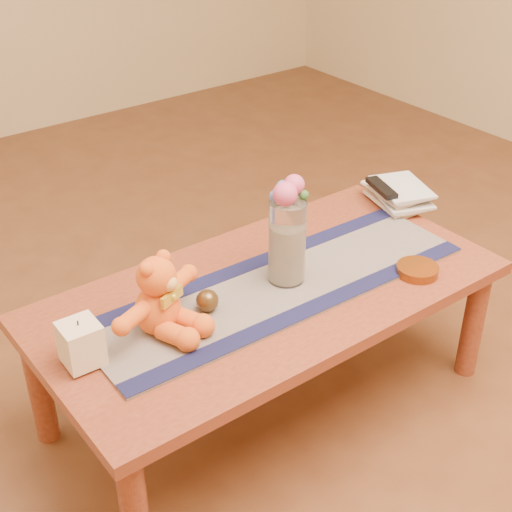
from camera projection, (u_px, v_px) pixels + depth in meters
floor at (268, 401)px, 2.41m from camera, size 5.50×5.50×0.00m
coffee_table_top at (269, 293)px, 2.19m from camera, size 1.40×0.70×0.04m
table_leg_fr at (473, 323)px, 2.44m from camera, size 0.07×0.07×0.41m
table_leg_bl at (39, 385)px, 2.17m from camera, size 0.07×0.07×0.41m
table_leg_br at (353, 251)px, 2.83m from camera, size 0.07×0.07×0.41m
persian_runner at (281, 286)px, 2.18m from camera, size 1.21×0.38×0.01m
runner_border_near at (312, 308)px, 2.07m from camera, size 1.20×0.09×0.00m
runner_border_far at (252, 264)px, 2.27m from camera, size 1.20×0.09×0.00m
teddy_bear at (156, 294)px, 1.94m from camera, size 0.39×0.36×0.21m
pillar_candle at (81, 343)px, 1.84m from camera, size 0.10×0.10×0.12m
candle_wick at (78, 323)px, 1.81m from camera, size 0.00×0.00×0.01m
glass_vase at (287, 242)px, 2.14m from camera, size 0.11×0.11×0.26m
potpourri_fill at (287, 253)px, 2.16m from camera, size 0.09×0.09×0.18m
rose_left at (285, 194)px, 2.03m from camera, size 0.07×0.07×0.07m
rose_right at (294, 185)px, 2.06m from camera, size 0.06×0.06×0.06m
blue_flower_back at (283, 188)px, 2.08m from camera, size 0.04×0.04×0.04m
blue_flower_side at (275, 196)px, 2.05m from camera, size 0.04×0.04×0.04m
leaf_sprig at (304, 195)px, 2.06m from camera, size 0.03×0.03×0.03m
bronze_ball at (207, 301)px, 2.05m from camera, size 0.07×0.07×0.06m
book_bottom at (378, 205)px, 2.61m from camera, size 0.22×0.26×0.02m
book_lower at (381, 201)px, 2.59m from camera, size 0.24×0.27×0.02m
book_upper at (377, 196)px, 2.59m from camera, size 0.21×0.25×0.02m
book_top at (381, 191)px, 2.58m from camera, size 0.23×0.27×0.02m
tv_remote at (381, 188)px, 2.56m from camera, size 0.09×0.17×0.02m
amber_dish at (417, 270)px, 2.23m from camera, size 0.16×0.16×0.03m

